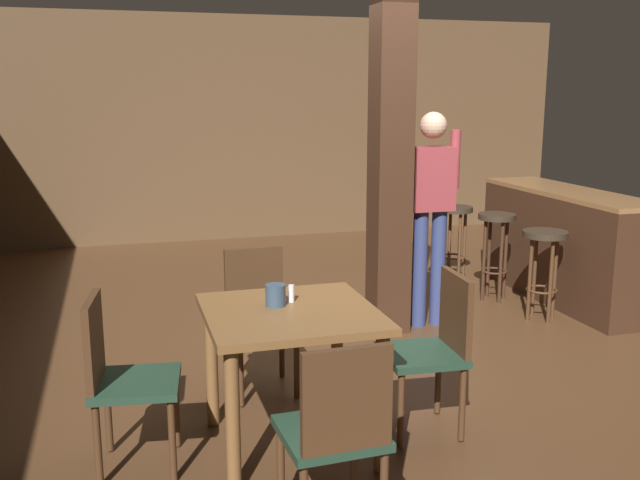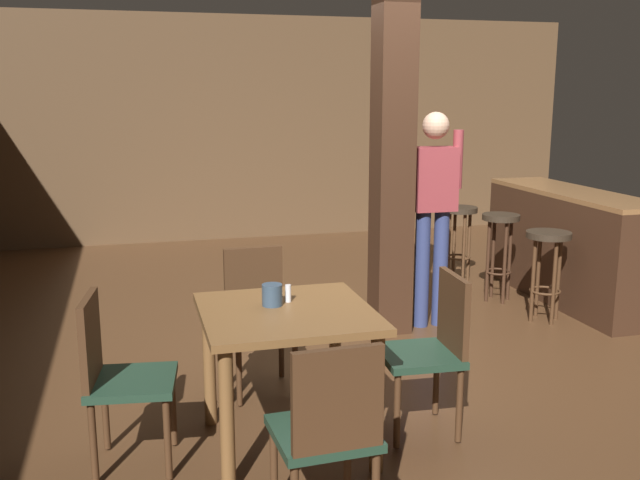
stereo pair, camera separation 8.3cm
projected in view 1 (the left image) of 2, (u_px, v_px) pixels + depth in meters
name	position (u px, v px, depth m)	size (l,w,h in m)	color
ground_plane	(400.00, 353.00, 5.20)	(10.80, 10.80, 0.00)	#4C301C
wall_back	(269.00, 129.00, 9.14)	(8.00, 0.10, 2.80)	brown
pillar	(391.00, 155.00, 5.44)	(0.28, 0.28, 2.80)	#382114
dining_table	(291.00, 335.00, 3.72)	(0.88, 0.88, 0.77)	brown
chair_south	(337.00, 429.00, 2.95)	(0.44, 0.44, 0.89)	#1E3828
chair_east	(435.00, 344.00, 3.93)	(0.45, 0.45, 0.89)	#1E3828
chair_north	(259.00, 312.00, 4.50)	(0.44, 0.44, 0.89)	#1E3828
chair_west	(120.00, 374.00, 3.52)	(0.47, 0.47, 0.89)	#1E3828
napkin_cup	(276.00, 295.00, 3.75)	(0.11, 0.11, 0.11)	#33475B
salt_shaker	(291.00, 293.00, 3.82)	(0.03, 0.03, 0.09)	silver
standing_person	(431.00, 204.00, 5.64)	(0.47, 0.21, 1.72)	maroon
bar_counter	(557.00, 244.00, 6.46)	(0.56, 2.02, 1.00)	brown
bar_stool_near	(544.00, 253.00, 5.87)	(0.36, 0.36, 0.75)	#2D2319
bar_stool_mid	(496.00, 237.00, 6.42)	(0.33, 0.33, 0.80)	#2D2319
bar_stool_far	(455.00, 226.00, 7.04)	(0.33, 0.33, 0.76)	#2D2319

